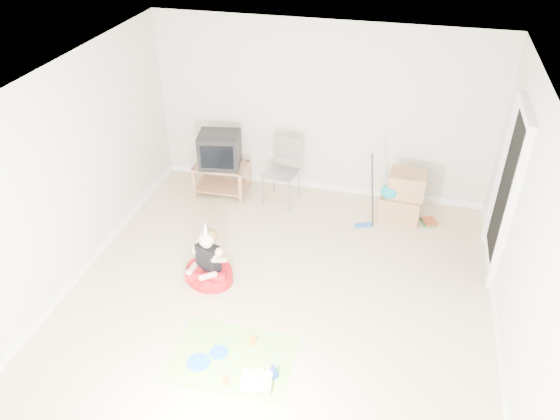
% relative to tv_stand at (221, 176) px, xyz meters
% --- Properties ---
extents(ground, '(5.00, 5.00, 0.00)m').
position_rel_tv_stand_xyz_m(ground, '(1.42, -1.99, -0.29)').
color(ground, beige).
rests_on(ground, ground).
extents(doorway_recess, '(0.02, 0.90, 2.05)m').
position_rel_tv_stand_xyz_m(doorway_recess, '(3.90, -0.79, 0.74)').
color(doorway_recess, black).
rests_on(doorway_recess, ground).
extents(tv_stand, '(0.80, 0.51, 0.49)m').
position_rel_tv_stand_xyz_m(tv_stand, '(0.00, 0.00, 0.00)').
color(tv_stand, '#996545').
rests_on(tv_stand, ground).
extents(crt_tv, '(0.67, 0.58, 0.51)m').
position_rel_tv_stand_xyz_m(crt_tv, '(-0.00, 0.00, 0.46)').
color(crt_tv, black).
rests_on(crt_tv, tv_stand).
extents(folding_chair, '(0.52, 0.51, 1.01)m').
position_rel_tv_stand_xyz_m(folding_chair, '(0.95, -0.01, 0.20)').
color(folding_chair, gray).
rests_on(folding_chair, ground).
extents(cardboard_boxes, '(0.61, 0.48, 0.73)m').
position_rel_tv_stand_xyz_m(cardboard_boxes, '(2.72, -0.02, 0.06)').
color(cardboard_boxes, '#A57550').
rests_on(cardboard_boxes, ground).
extents(floor_mop, '(0.27, 0.32, 1.01)m').
position_rel_tv_stand_xyz_m(floor_mop, '(2.24, -0.38, -0.03)').
color(floor_mop, blue).
rests_on(floor_mop, ground).
extents(book_pile, '(0.24, 0.27, 0.05)m').
position_rel_tv_stand_xyz_m(book_pile, '(3.14, -0.07, -0.26)').
color(book_pile, '#216528').
rests_on(book_pile, ground).
extents(seated_woman, '(0.77, 0.77, 0.87)m').
position_rel_tv_stand_xyz_m(seated_woman, '(0.53, -2.00, -0.10)').
color(seated_woman, '#AF1017').
rests_on(seated_woman, ground).
extents(party_mat, '(1.29, 0.94, 0.01)m').
position_rel_tv_stand_xyz_m(party_mat, '(1.19, -3.13, -0.29)').
color(party_mat, '#FF3592').
rests_on(party_mat, ground).
extents(birthday_cake, '(0.34, 0.29, 0.15)m').
position_rel_tv_stand_xyz_m(birthday_cake, '(1.53, -3.39, -0.25)').
color(birthday_cake, white).
rests_on(birthday_cake, party_mat).
extents(blue_plate_near, '(0.23, 0.23, 0.01)m').
position_rel_tv_stand_xyz_m(blue_plate_near, '(1.03, -3.10, -0.28)').
color(blue_plate_near, blue).
rests_on(blue_plate_near, party_mat).
extents(blue_plate_far, '(0.28, 0.28, 0.01)m').
position_rel_tv_stand_xyz_m(blue_plate_far, '(0.87, -3.28, -0.28)').
color(blue_plate_far, blue).
rests_on(blue_plate_far, party_mat).
extents(orange_cup_near, '(0.08, 0.08, 0.08)m').
position_rel_tv_stand_xyz_m(orange_cup_near, '(1.34, -2.89, -0.24)').
color(orange_cup_near, orange).
rests_on(orange_cup_near, party_mat).
extents(orange_cup_far, '(0.08, 0.08, 0.08)m').
position_rel_tv_stand_xyz_m(orange_cup_far, '(1.23, -3.46, -0.24)').
color(orange_cup_far, orange).
rests_on(orange_cup_far, party_mat).
extents(blue_party_hat, '(0.14, 0.14, 0.18)m').
position_rel_tv_stand_xyz_m(blue_party_hat, '(1.66, -3.24, -0.19)').
color(blue_party_hat, '#1836AC').
rests_on(blue_party_hat, party_mat).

